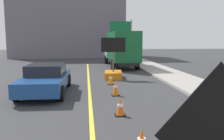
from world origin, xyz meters
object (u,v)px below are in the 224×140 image
object	(u,v)px
arrow_board_trailer	(113,71)
pickup_car	(46,79)
box_truck	(121,48)
traffic_cone_far_lane	(116,88)
roadwork_sign	(216,132)
traffic_cone_curbside	(111,79)
traffic_cone_mid_lane	(120,107)
highway_guide_sign	(125,33)

from	to	relation	value
arrow_board_trailer	pickup_car	world-z (taller)	arrow_board_trailer
arrow_board_trailer	box_truck	xyz separation A→B (m)	(1.47, 6.48, 1.29)
pickup_car	traffic_cone_far_lane	size ratio (longest dim) A/B	6.32
arrow_board_trailer	pickup_car	bearing A→B (deg)	-134.29
roadwork_sign	traffic_cone_curbside	bearing A→B (deg)	90.93
traffic_cone_mid_lane	traffic_cone_curbside	xyz separation A→B (m)	(0.26, 5.45, 0.02)
box_truck	traffic_cone_curbside	world-z (taller)	box_truck
box_truck	arrow_board_trailer	bearing A→B (deg)	-102.82
traffic_cone_far_lane	roadwork_sign	bearing A→B (deg)	-88.35
box_truck	pickup_car	bearing A→B (deg)	-116.79
roadwork_sign	highway_guide_sign	distance (m)	26.47
arrow_board_trailer	traffic_cone_mid_lane	xyz separation A→B (m)	(-0.66, -7.60, -0.18)
arrow_board_trailer	box_truck	distance (m)	6.77
arrow_board_trailer	traffic_cone_curbside	bearing A→B (deg)	-100.58
pickup_car	traffic_cone_far_lane	distance (m)	3.43
roadwork_sign	traffic_cone_mid_lane	distance (m)	5.16
box_truck	traffic_cone_mid_lane	distance (m)	14.31
roadwork_sign	pickup_car	distance (m)	9.49
highway_guide_sign	pickup_car	bearing A→B (deg)	-111.39
arrow_board_trailer	highway_guide_sign	world-z (taller)	highway_guide_sign
roadwork_sign	traffic_cone_far_lane	world-z (taller)	roadwork_sign
traffic_cone_far_lane	traffic_cone_curbside	distance (m)	2.64
traffic_cone_curbside	traffic_cone_far_lane	bearing A→B (deg)	-91.21
box_truck	roadwork_sign	bearing A→B (deg)	-95.10
box_truck	traffic_cone_mid_lane	bearing A→B (deg)	-98.62
pickup_car	highway_guide_sign	bearing A→B (deg)	68.61
arrow_board_trailer	pickup_car	distance (m)	5.34
arrow_board_trailer	highway_guide_sign	size ratio (longest dim) A/B	0.54
roadwork_sign	arrow_board_trailer	world-z (taller)	arrow_board_trailer
highway_guide_sign	traffic_cone_mid_lane	bearing A→B (deg)	-100.04
arrow_board_trailer	traffic_cone_mid_lane	world-z (taller)	arrow_board_trailer
highway_guide_sign	traffic_cone_curbside	bearing A→B (deg)	-102.52
roadwork_sign	pickup_car	bearing A→B (deg)	111.71
box_truck	traffic_cone_mid_lane	xyz separation A→B (m)	(-2.13, -14.08, -1.47)
traffic_cone_mid_lane	roadwork_sign	bearing A→B (deg)	-85.12
traffic_cone_mid_lane	traffic_cone_curbside	bearing A→B (deg)	87.29
box_truck	pickup_car	xyz separation A→B (m)	(-5.20, -10.30, -1.08)
highway_guide_sign	traffic_cone_far_lane	bearing A→B (deg)	-100.93
highway_guide_sign	arrow_board_trailer	bearing A→B (deg)	-102.82
arrow_board_trailer	highway_guide_sign	distance (m)	14.24
arrow_board_trailer	highway_guide_sign	xyz separation A→B (m)	(3.09, 13.59, 2.94)
roadwork_sign	traffic_cone_mid_lane	world-z (taller)	roadwork_sign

